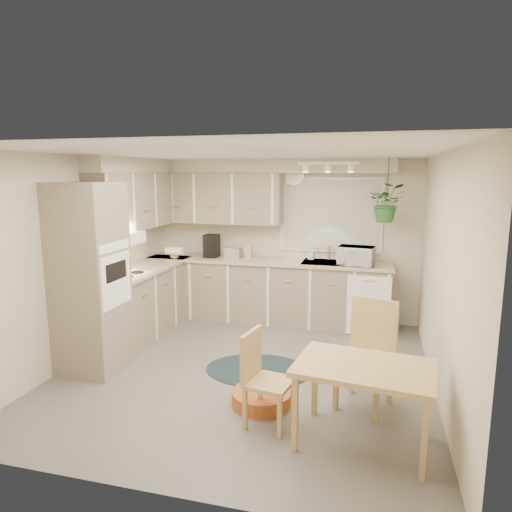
# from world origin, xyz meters

# --- Properties ---
(floor) EXTENTS (4.20, 4.20, 0.00)m
(floor) POSITION_xyz_m (0.00, 0.00, 0.00)
(floor) COLOR #67605A
(floor) RESTS_ON ground
(ceiling) EXTENTS (4.20, 4.20, 0.00)m
(ceiling) POSITION_xyz_m (0.00, 0.00, 2.40)
(ceiling) COLOR silver
(ceiling) RESTS_ON wall_back
(wall_back) EXTENTS (4.00, 0.04, 2.40)m
(wall_back) POSITION_xyz_m (0.00, 2.10, 1.20)
(wall_back) COLOR beige
(wall_back) RESTS_ON floor
(wall_front) EXTENTS (4.00, 0.04, 2.40)m
(wall_front) POSITION_xyz_m (0.00, -2.10, 1.20)
(wall_front) COLOR beige
(wall_front) RESTS_ON floor
(wall_left) EXTENTS (0.04, 4.20, 2.40)m
(wall_left) POSITION_xyz_m (-2.00, 0.00, 1.20)
(wall_left) COLOR beige
(wall_left) RESTS_ON floor
(wall_right) EXTENTS (0.04, 4.20, 2.40)m
(wall_right) POSITION_xyz_m (2.00, 0.00, 1.20)
(wall_right) COLOR beige
(wall_right) RESTS_ON floor
(base_cab_left) EXTENTS (0.60, 1.85, 0.90)m
(base_cab_left) POSITION_xyz_m (-1.70, 0.88, 0.45)
(base_cab_left) COLOR gray
(base_cab_left) RESTS_ON floor
(base_cab_back) EXTENTS (3.60, 0.60, 0.90)m
(base_cab_back) POSITION_xyz_m (-0.20, 1.80, 0.45)
(base_cab_back) COLOR gray
(base_cab_back) RESTS_ON floor
(counter_left) EXTENTS (0.64, 1.89, 0.04)m
(counter_left) POSITION_xyz_m (-1.69, 0.88, 0.92)
(counter_left) COLOR #C0AB8C
(counter_left) RESTS_ON base_cab_left
(counter_back) EXTENTS (3.64, 0.64, 0.04)m
(counter_back) POSITION_xyz_m (-0.20, 1.79, 0.92)
(counter_back) COLOR #C0AB8C
(counter_back) RESTS_ON base_cab_back
(oven_stack) EXTENTS (0.65, 0.65, 2.10)m
(oven_stack) POSITION_xyz_m (-1.68, -0.38, 1.05)
(oven_stack) COLOR gray
(oven_stack) RESTS_ON floor
(wall_oven_face) EXTENTS (0.02, 0.56, 0.58)m
(wall_oven_face) POSITION_xyz_m (-1.35, -0.38, 1.05)
(wall_oven_face) COLOR white
(wall_oven_face) RESTS_ON oven_stack
(upper_cab_left) EXTENTS (0.35, 2.00, 0.75)m
(upper_cab_left) POSITION_xyz_m (-1.82, 1.00, 1.83)
(upper_cab_left) COLOR gray
(upper_cab_left) RESTS_ON wall_left
(upper_cab_back) EXTENTS (2.00, 0.35, 0.75)m
(upper_cab_back) POSITION_xyz_m (-1.00, 1.93, 1.83)
(upper_cab_back) COLOR gray
(upper_cab_back) RESTS_ON wall_back
(soffit_left) EXTENTS (0.30, 2.00, 0.20)m
(soffit_left) POSITION_xyz_m (-1.85, 1.00, 2.30)
(soffit_left) COLOR beige
(soffit_left) RESTS_ON wall_left
(soffit_back) EXTENTS (3.60, 0.30, 0.20)m
(soffit_back) POSITION_xyz_m (-0.20, 1.95, 2.30)
(soffit_back) COLOR beige
(soffit_back) RESTS_ON wall_back
(cooktop) EXTENTS (0.52, 0.58, 0.02)m
(cooktop) POSITION_xyz_m (-1.68, 0.30, 0.94)
(cooktop) COLOR white
(cooktop) RESTS_ON counter_left
(range_hood) EXTENTS (0.40, 0.60, 0.14)m
(range_hood) POSITION_xyz_m (-1.70, 0.30, 1.40)
(range_hood) COLOR white
(range_hood) RESTS_ON upper_cab_left
(window_blinds) EXTENTS (1.40, 0.02, 1.00)m
(window_blinds) POSITION_xyz_m (0.70, 2.07, 1.60)
(window_blinds) COLOR silver
(window_blinds) RESTS_ON wall_back
(window_frame) EXTENTS (1.50, 0.02, 1.10)m
(window_frame) POSITION_xyz_m (0.70, 2.08, 1.60)
(window_frame) COLOR silver
(window_frame) RESTS_ON wall_back
(sink) EXTENTS (0.70, 0.48, 0.10)m
(sink) POSITION_xyz_m (0.70, 1.80, 0.90)
(sink) COLOR #A3A6AA
(sink) RESTS_ON counter_back
(dishwasher_front) EXTENTS (0.58, 0.02, 0.83)m
(dishwasher_front) POSITION_xyz_m (1.30, 1.49, 0.42)
(dishwasher_front) COLOR white
(dishwasher_front) RESTS_ON base_cab_back
(track_light_bar) EXTENTS (0.80, 0.04, 0.04)m
(track_light_bar) POSITION_xyz_m (0.70, 1.55, 2.33)
(track_light_bar) COLOR white
(track_light_bar) RESTS_ON ceiling
(wall_clock) EXTENTS (0.30, 0.03, 0.30)m
(wall_clock) POSITION_xyz_m (0.15, 2.07, 2.18)
(wall_clock) COLOR #EDCA53
(wall_clock) RESTS_ON wall_back
(dining_table) EXTENTS (1.17, 0.86, 0.68)m
(dining_table) POSITION_xyz_m (1.31, -1.12, 0.34)
(dining_table) COLOR tan
(dining_table) RESTS_ON floor
(chair_left) EXTENTS (0.46, 0.46, 0.84)m
(chair_left) POSITION_xyz_m (0.51, -1.03, 0.42)
(chair_left) COLOR tan
(chair_left) RESTS_ON floor
(chair_back) EXTENTS (0.60, 0.60, 1.01)m
(chair_back) POSITION_xyz_m (1.30, -0.49, 0.51)
(chair_back) COLOR tan
(chair_back) RESTS_ON floor
(braided_rug) EXTENTS (1.27, 0.99, 0.01)m
(braided_rug) POSITION_xyz_m (0.14, 0.04, 0.01)
(braided_rug) COLOR black
(braided_rug) RESTS_ON floor
(pet_bed) EXTENTS (0.75, 0.75, 0.13)m
(pet_bed) POSITION_xyz_m (0.36, -0.70, 0.07)
(pet_bed) COLOR #B05823
(pet_bed) RESTS_ON floor
(microwave) EXTENTS (0.51, 0.33, 0.32)m
(microwave) POSITION_xyz_m (1.10, 1.70, 1.10)
(microwave) COLOR white
(microwave) RESTS_ON counter_back
(soap_bottle) EXTENTS (0.11, 0.19, 0.08)m
(soap_bottle) POSITION_xyz_m (0.45, 1.95, 0.98)
(soap_bottle) COLOR white
(soap_bottle) RESTS_ON counter_back
(hanging_plant) EXTENTS (0.49, 0.54, 0.41)m
(hanging_plant) POSITION_xyz_m (1.48, 1.70, 1.75)
(hanging_plant) COLOR #286327
(hanging_plant) RESTS_ON ceiling
(coffee_maker) EXTENTS (0.20, 0.24, 0.35)m
(coffee_maker) POSITION_xyz_m (-1.05, 1.80, 1.11)
(coffee_maker) COLOR black
(coffee_maker) RESTS_ON counter_back
(toaster) EXTENTS (0.26, 0.17, 0.15)m
(toaster) POSITION_xyz_m (-0.72, 1.82, 1.02)
(toaster) COLOR #A3A6AA
(toaster) RESTS_ON counter_back
(knife_block) EXTENTS (0.11, 0.11, 0.22)m
(knife_block) POSITION_xyz_m (-0.49, 1.85, 1.05)
(knife_block) COLOR tan
(knife_block) RESTS_ON counter_back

